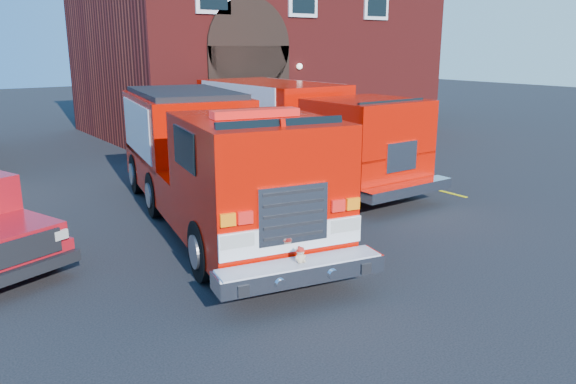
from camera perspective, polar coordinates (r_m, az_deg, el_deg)
ground at (r=12.08m, az=-3.33°, el=-4.80°), size 100.00×100.00×0.00m
parking_stripe_near at (r=16.94m, az=13.67°, el=0.54°), size 0.12×3.00×0.01m
parking_stripe_mid at (r=18.97m, az=6.84°, el=2.35°), size 0.12×3.00×0.01m
parking_stripe_far at (r=21.23m, az=1.39°, el=3.77°), size 0.12×3.00×0.01m
fire_station at (r=28.02m, az=-3.24°, el=15.14°), size 15.20×10.20×8.45m
fire_engine at (r=12.95m, az=-7.85°, el=3.39°), size 4.46×9.84×2.93m
secondary_truck at (r=17.29m, az=1.02°, el=6.51°), size 2.82×8.86×2.87m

